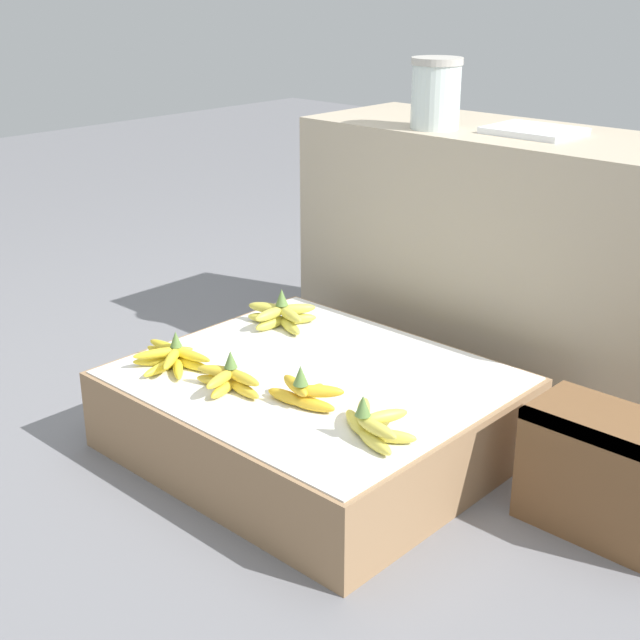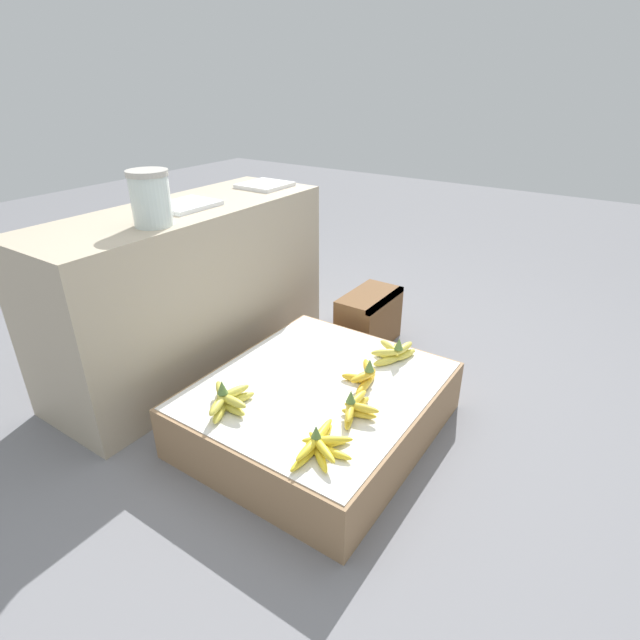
# 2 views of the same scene
# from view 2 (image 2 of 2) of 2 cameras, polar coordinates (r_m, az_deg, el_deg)

# --- Properties ---
(ground_plane) EXTENTS (10.00, 10.00, 0.00)m
(ground_plane) POSITION_cam_2_polar(r_m,az_deg,el_deg) (2.01, -0.17, -12.47)
(ground_plane) COLOR slate
(display_platform) EXTENTS (0.92, 0.80, 0.22)m
(display_platform) POSITION_cam_2_polar(r_m,az_deg,el_deg) (1.94, -0.18, -9.99)
(display_platform) COLOR #997551
(display_platform) RESTS_ON ground_plane
(back_vendor_table) EXTENTS (1.38, 0.48, 0.75)m
(back_vendor_table) POSITION_cam_2_polar(r_m,az_deg,el_deg) (2.35, -14.56, 3.42)
(back_vendor_table) COLOR tan
(back_vendor_table) RESTS_ON ground_plane
(wooden_crate) EXTENTS (0.36, 0.20, 0.28)m
(wooden_crate) POSITION_cam_2_polar(r_m,az_deg,el_deg) (2.54, 5.60, 0.10)
(wooden_crate) COLOR brown
(wooden_crate) RESTS_ON ground_plane
(banana_bunch_front_left) EXTENTS (0.25, 0.17, 0.09)m
(banana_bunch_front_left) POSITION_cam_2_polar(r_m,az_deg,el_deg) (1.57, 0.05, -14.10)
(banana_bunch_front_left) COLOR yellow
(banana_bunch_front_left) RESTS_ON display_platform
(banana_bunch_front_midleft) EXTENTS (0.20, 0.13, 0.10)m
(banana_bunch_front_midleft) POSITION_cam_2_polar(r_m,az_deg,el_deg) (1.71, 4.07, -10.00)
(banana_bunch_front_midleft) COLOR gold
(banana_bunch_front_midleft) RESTS_ON display_platform
(banana_bunch_front_midright) EXTENTS (0.19, 0.13, 0.11)m
(banana_bunch_front_midright) POSITION_cam_2_polar(r_m,az_deg,el_deg) (1.87, 5.15, -6.37)
(banana_bunch_front_midright) COLOR gold
(banana_bunch_front_midright) RESTS_ON display_platform
(banana_bunch_front_right) EXTENTS (0.21, 0.15, 0.11)m
(banana_bunch_front_right) POSITION_cam_2_polar(r_m,az_deg,el_deg) (2.04, 8.45, -3.65)
(banana_bunch_front_right) COLOR #DBCC4C
(banana_bunch_front_right) RESTS_ON display_platform
(banana_bunch_middle_left) EXTENTS (0.22, 0.20, 0.11)m
(banana_bunch_middle_left) POSITION_cam_2_polar(r_m,az_deg,el_deg) (1.77, -10.59, -8.94)
(banana_bunch_middle_left) COLOR gold
(banana_bunch_middle_left) RESTS_ON display_platform
(glass_jar) EXTENTS (0.15, 0.15, 0.20)m
(glass_jar) POSITION_cam_2_polar(r_m,az_deg,el_deg) (1.97, -18.80, 13.05)
(glass_jar) COLOR silver
(glass_jar) RESTS_ON back_vendor_table
(foam_tray_white) EXTENTS (0.23, 0.22, 0.02)m
(foam_tray_white) POSITION_cam_2_polar(r_m,az_deg,el_deg) (2.59, -6.33, 15.09)
(foam_tray_white) COLOR white
(foam_tray_white) RESTS_ON back_vendor_table
(foam_tray_dark) EXTENTS (0.25, 0.20, 0.02)m
(foam_tray_dark) POSITION_cam_2_polar(r_m,az_deg,el_deg) (2.24, -15.05, 12.58)
(foam_tray_dark) COLOR white
(foam_tray_dark) RESTS_ON back_vendor_table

